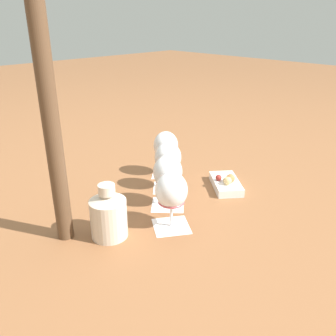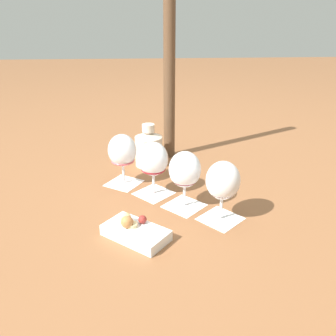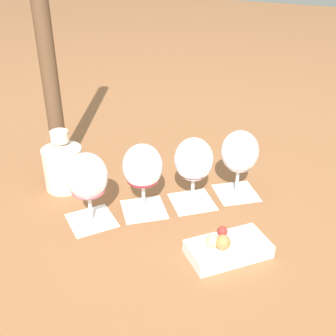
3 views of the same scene
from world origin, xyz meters
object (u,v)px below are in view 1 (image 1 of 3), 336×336
(wine_glass_3, at_px, (166,147))
(ceramic_vase, at_px, (108,214))
(wine_glass_1, at_px, (168,174))
(umbrella_pole, at_px, (50,116))
(wine_glass_2, at_px, (168,159))
(snack_dish, at_px, (226,183))
(wine_glass_0, at_px, (171,192))

(wine_glass_3, height_order, ceramic_vase, wine_glass_3)
(wine_glass_1, height_order, umbrella_pole, umbrella_pole)
(wine_glass_1, bearing_deg, wine_glass_2, 45.08)
(ceramic_vase, bearing_deg, wine_glass_2, 16.56)
(ceramic_vase, bearing_deg, snack_dish, -5.69)
(wine_glass_2, bearing_deg, ceramic_vase, -163.44)
(wine_glass_2, relative_size, umbrella_pole, 0.25)
(wine_glass_2, height_order, ceramic_vase, wine_glass_2)
(wine_glass_1, height_order, snack_dish, wine_glass_1)
(ceramic_vase, distance_m, umbrella_pole, 0.32)
(wine_glass_3, bearing_deg, ceramic_vase, -154.93)
(wine_glass_1, distance_m, umbrella_pole, 0.43)
(snack_dish, distance_m, umbrella_pole, 0.70)
(snack_dish, bearing_deg, wine_glass_3, 106.56)
(wine_glass_1, distance_m, wine_glass_3, 0.26)
(snack_dish, relative_size, umbrella_pole, 0.27)
(wine_glass_3, height_order, umbrella_pole, umbrella_pole)
(wine_glass_3, relative_size, ceramic_vase, 1.07)
(umbrella_pole, bearing_deg, wine_glass_2, 1.82)
(wine_glass_3, xyz_separation_m, ceramic_vase, (-0.42, -0.20, -0.04))
(wine_glass_2, distance_m, umbrella_pole, 0.50)
(umbrella_pole, bearing_deg, wine_glass_0, -35.07)
(wine_glass_3, bearing_deg, snack_dish, -73.44)
(ceramic_vase, bearing_deg, umbrella_pole, 137.09)
(snack_dish, bearing_deg, ceramic_vase, 174.31)
(wine_glass_1, distance_m, wine_glass_2, 0.13)
(wine_glass_1, relative_size, snack_dish, 0.92)
(wine_glass_1, relative_size, wine_glass_2, 1.00)
(snack_dish, height_order, umbrella_pole, umbrella_pole)
(ceramic_vase, relative_size, snack_dish, 0.86)
(wine_glass_1, relative_size, umbrella_pole, 0.25)
(ceramic_vase, xyz_separation_m, umbrella_pole, (-0.09, 0.09, 0.29))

